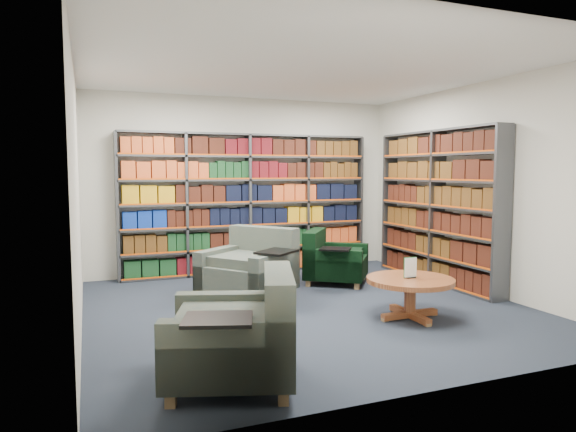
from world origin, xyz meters
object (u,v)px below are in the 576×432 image
object	(u,v)px
chair_teal_front	(243,339)
coffee_table	(410,286)
chair_teal_left	(252,270)
chair_green_right	(331,262)

from	to	relation	value
chair_teal_front	coffee_table	world-z (taller)	chair_teal_front
chair_teal_left	chair_green_right	bearing A→B (deg)	17.87
chair_teal_left	chair_teal_front	size ratio (longest dim) A/B	1.10
chair_green_right	chair_teal_left	bearing A→B (deg)	-162.13
chair_green_right	chair_teal_front	xyz separation A→B (m)	(-2.22, -2.97, 0.04)
chair_green_right	coffee_table	bearing A→B (deg)	-90.03
chair_teal_left	coffee_table	distance (m)	2.04
chair_green_right	coffee_table	world-z (taller)	chair_green_right
chair_teal_front	chair_green_right	bearing A→B (deg)	53.23
chair_teal_left	chair_teal_front	world-z (taller)	chair_teal_left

